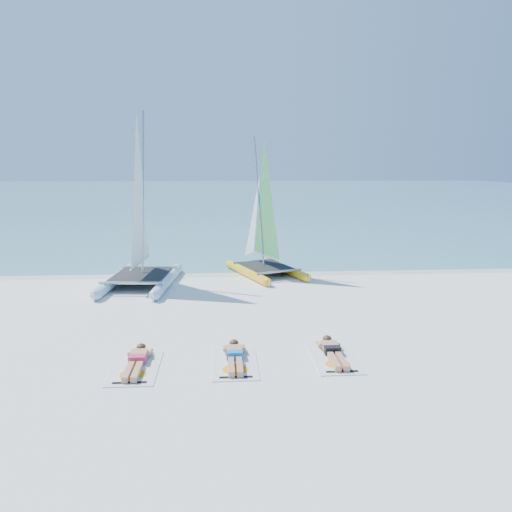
{
  "coord_description": "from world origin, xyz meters",
  "views": [
    {
      "loc": [
        -0.31,
        -14.56,
        4.39
      ],
      "look_at": [
        0.78,
        1.2,
        1.49
      ],
      "focal_mm": 35.0,
      "sensor_mm": 36.0,
      "label": 1
    }
  ],
  "objects_px": {
    "catamaran_blue": "(140,232)",
    "towel_c": "(334,359)",
    "towel_b": "(235,364)",
    "sunbather_c": "(333,351)",
    "catamaran_yellow": "(261,229)",
    "sunbather_a": "(137,360)",
    "sunbather_b": "(235,356)",
    "towel_a": "(136,368)"
  },
  "relations": [
    {
      "from": "catamaran_blue",
      "to": "towel_c",
      "type": "relative_size",
      "value": 3.56
    },
    {
      "from": "towel_b",
      "to": "sunbather_c",
      "type": "distance_m",
      "value": 2.31
    },
    {
      "from": "catamaran_yellow",
      "to": "sunbather_a",
      "type": "xyz_separation_m",
      "value": [
        -3.52,
        -9.45,
        -1.68
      ]
    },
    {
      "from": "sunbather_b",
      "to": "catamaran_yellow",
      "type": "bearing_deg",
      "value": 81.77
    },
    {
      "from": "towel_a",
      "to": "towel_b",
      "type": "height_order",
      "value": "same"
    },
    {
      "from": "towel_c",
      "to": "sunbather_c",
      "type": "distance_m",
      "value": 0.22
    },
    {
      "from": "catamaran_blue",
      "to": "sunbather_a",
      "type": "distance_m",
      "value": 7.96
    },
    {
      "from": "catamaran_blue",
      "to": "towel_a",
      "type": "relative_size",
      "value": 3.56
    },
    {
      "from": "towel_b",
      "to": "sunbather_b",
      "type": "height_order",
      "value": "sunbather_b"
    },
    {
      "from": "towel_b",
      "to": "towel_a",
      "type": "bearing_deg",
      "value": -176.87
    },
    {
      "from": "catamaran_yellow",
      "to": "towel_b",
      "type": "distance_m",
      "value": 9.78
    },
    {
      "from": "sunbather_b",
      "to": "sunbather_c",
      "type": "relative_size",
      "value": 1.0
    },
    {
      "from": "catamaran_yellow",
      "to": "towel_b",
      "type": "xyz_separation_m",
      "value": [
        -1.35,
        -9.52,
        -1.79
      ]
    },
    {
      "from": "catamaran_blue",
      "to": "towel_a",
      "type": "height_order",
      "value": "catamaran_blue"
    },
    {
      "from": "towel_b",
      "to": "sunbather_b",
      "type": "distance_m",
      "value": 0.22
    },
    {
      "from": "sunbather_a",
      "to": "sunbather_c",
      "type": "relative_size",
      "value": 1.0
    },
    {
      "from": "catamaran_blue",
      "to": "sunbather_b",
      "type": "distance_m",
      "value": 8.42
    },
    {
      "from": "towel_a",
      "to": "sunbather_a",
      "type": "height_order",
      "value": "sunbather_a"
    },
    {
      "from": "sunbather_a",
      "to": "sunbather_c",
      "type": "height_order",
      "value": "same"
    },
    {
      "from": "towel_c",
      "to": "sunbather_c",
      "type": "relative_size",
      "value": 1.07
    },
    {
      "from": "sunbather_c",
      "to": "catamaran_blue",
      "type": "bearing_deg",
      "value": 126.68
    },
    {
      "from": "catamaran_yellow",
      "to": "towel_a",
      "type": "xyz_separation_m",
      "value": [
        -3.52,
        -9.64,
        -1.79
      ]
    },
    {
      "from": "sunbather_c",
      "to": "sunbather_a",
      "type": "bearing_deg",
      "value": -176.78
    },
    {
      "from": "sunbather_c",
      "to": "sunbather_b",
      "type": "bearing_deg",
      "value": -176.69
    },
    {
      "from": "sunbather_c",
      "to": "towel_c",
      "type": "bearing_deg",
      "value": -90.0
    },
    {
      "from": "towel_a",
      "to": "towel_c",
      "type": "relative_size",
      "value": 1.0
    },
    {
      "from": "catamaran_yellow",
      "to": "sunbather_a",
      "type": "relative_size",
      "value": 3.3
    },
    {
      "from": "catamaran_blue",
      "to": "sunbather_c",
      "type": "distance_m",
      "value": 9.43
    },
    {
      "from": "catamaran_blue",
      "to": "sunbather_a",
      "type": "relative_size",
      "value": 3.82
    },
    {
      "from": "towel_a",
      "to": "sunbather_b",
      "type": "bearing_deg",
      "value": 8.14
    },
    {
      "from": "sunbather_a",
      "to": "towel_c",
      "type": "distance_m",
      "value": 4.46
    },
    {
      "from": "towel_a",
      "to": "sunbather_b",
      "type": "height_order",
      "value": "sunbather_b"
    },
    {
      "from": "sunbather_a",
      "to": "sunbather_b",
      "type": "xyz_separation_m",
      "value": [
        2.17,
        0.12,
        0.0
      ]
    },
    {
      "from": "sunbather_a",
      "to": "sunbather_c",
      "type": "xyz_separation_m",
      "value": [
        4.45,
        0.25,
        0.0
      ]
    },
    {
      "from": "catamaran_blue",
      "to": "sunbather_a",
      "type": "bearing_deg",
      "value": -77.02
    },
    {
      "from": "towel_b",
      "to": "sunbather_c",
      "type": "relative_size",
      "value": 1.07
    },
    {
      "from": "towel_b",
      "to": "sunbather_b",
      "type": "xyz_separation_m",
      "value": [
        0.0,
        0.19,
        0.11
      ]
    },
    {
      "from": "catamaran_blue",
      "to": "sunbather_c",
      "type": "height_order",
      "value": "catamaran_blue"
    },
    {
      "from": "towel_b",
      "to": "towel_c",
      "type": "bearing_deg",
      "value": 3.31
    },
    {
      "from": "towel_a",
      "to": "sunbather_a",
      "type": "distance_m",
      "value": 0.22
    },
    {
      "from": "catamaran_blue",
      "to": "catamaran_yellow",
      "type": "bearing_deg",
      "value": 26.33
    },
    {
      "from": "sunbather_b",
      "to": "towel_b",
      "type": "bearing_deg",
      "value": -90.0
    }
  ]
}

